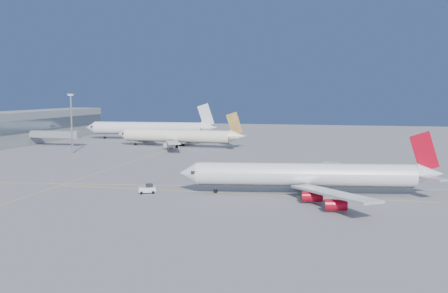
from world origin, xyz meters
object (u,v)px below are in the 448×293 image
light_mast (71,118)px  airliner_virgin (310,175)px  airliner_third (150,128)px  pushback_tug (147,189)px  airliner_etihad (179,136)px

light_mast → airliner_virgin: bearing=-32.3°
airliner_third → pushback_tug: 139.20m
airliner_virgin → light_mast: size_ratio=2.59×
airliner_third → airliner_virgin: bearing=-59.2°
airliner_third → light_mast: (-7.76, -63.19, 8.13)m
airliner_virgin → airliner_third: size_ratio=0.87×
airliner_virgin → airliner_etihad: size_ratio=1.01×
airliner_third → airliner_etihad: bearing=-54.8°
airliner_virgin → light_mast: (-94.49, 59.68, 9.24)m
airliner_third → pushback_tug: size_ratio=15.85×
airliner_virgin → airliner_etihad: 110.85m
airliner_virgin → light_mast: 112.14m
airliner_etihad → light_mast: (-33.07, -32.60, 8.97)m
airliner_etihad → light_mast: light_mast is taller
airliner_third → light_mast: bearing=-101.4°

